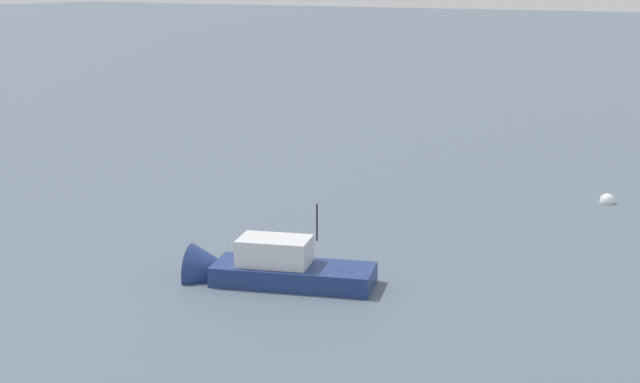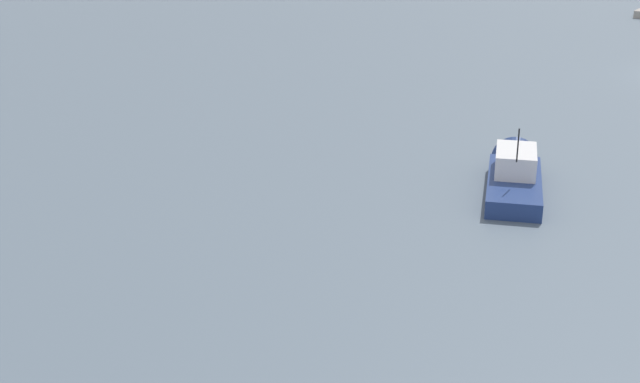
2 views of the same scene
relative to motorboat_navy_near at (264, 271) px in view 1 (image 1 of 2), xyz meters
name	(u,v)px [view 1 (image 1 of 2)]	position (x,y,z in m)	size (l,w,h in m)	color
motorboat_navy_near	(264,271)	(0.00, 0.00, 0.00)	(3.88, 6.41, 3.44)	navy
mooring_buoy_far	(607,201)	(-16.99, 6.35, -0.25)	(0.66, 0.66, 0.66)	white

